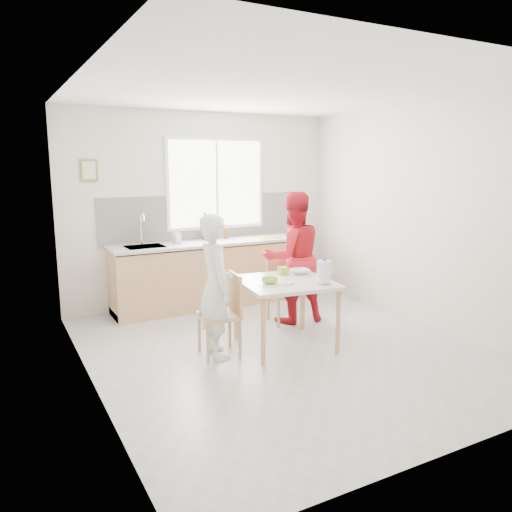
{
  "coord_description": "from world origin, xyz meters",
  "views": [
    {
      "loc": [
        -2.71,
        -4.4,
        1.98
      ],
      "look_at": [
        -0.24,
        0.2,
        1.02
      ],
      "focal_mm": 35.0,
      "sensor_mm": 36.0,
      "label": 1
    }
  ],
  "objects": [
    {
      "name": "bowl_green",
      "position": [
        -0.15,
        0.05,
        0.77
      ],
      "size": [
        0.2,
        0.2,
        0.06
      ],
      "primitive_type": "imported",
      "rotation": [
        0.0,
        0.0,
        -0.13
      ],
      "color": "#92CA2E",
      "rests_on": "dining_table"
    },
    {
      "name": "bowl_white",
      "position": [
        0.38,
        0.29,
        0.77
      ],
      "size": [
        0.25,
        0.25,
        0.05
      ],
      "primitive_type": "imported",
      "rotation": [
        0.0,
        0.0,
        -0.13
      ],
      "color": "silver",
      "rests_on": "dining_table"
    },
    {
      "name": "soap_bottle",
      "position": [
        -0.5,
        2.0,
        1.02
      ],
      "size": [
        0.11,
        0.11,
        0.2
      ],
      "primitive_type": "imported",
      "rotation": [
        0.0,
        0.0,
        0.26
      ],
      "color": "#999999",
      "rests_on": "kitchen_counter"
    },
    {
      "name": "green_box",
      "position": [
        0.19,
        0.34,
        0.78
      ],
      "size": [
        0.11,
        0.11,
        0.09
      ],
      "primitive_type": "cube",
      "rotation": [
        0.0,
        0.0,
        -0.13
      ],
      "color": "#8BBC2B",
      "rests_on": "dining_table"
    },
    {
      "name": "chair_far",
      "position": [
        0.5,
        0.84,
        0.47
      ],
      "size": [
        0.44,
        0.44,
        0.85
      ],
      "rotation": [
        0.0,
        0.0,
        -0.13
      ],
      "color": "tan",
      "rests_on": "ground"
    },
    {
      "name": "cutting_board",
      "position": [
        0.85,
        1.88,
        0.93
      ],
      "size": [
        0.36,
        0.26,
        0.01
      ],
      "primitive_type": "cube",
      "rotation": [
        0.0,
        0.0,
        -0.02
      ],
      "color": "#9DBD2B",
      "rests_on": "kitchen_counter"
    },
    {
      "name": "person_red",
      "position": [
        0.61,
        0.8,
        0.82
      ],
      "size": [
        0.87,
        0.72,
        1.65
      ],
      "primitive_type": "imported",
      "rotation": [
        0.0,
        0.0,
        3.01
      ],
      "color": "red",
      "rests_on": "ground"
    },
    {
      "name": "dining_table",
      "position": [
        0.05,
        0.08,
        0.66
      ],
      "size": [
        1.07,
        1.07,
        0.74
      ],
      "rotation": [
        0.0,
        0.0,
        -0.13
      ],
      "color": "silver",
      "rests_on": "ground"
    },
    {
      "name": "person_white",
      "position": [
        -0.72,
        0.18,
        0.74
      ],
      "size": [
        0.42,
        0.58,
        1.49
      ],
      "primitive_type": "imported",
      "rotation": [
        0.0,
        0.0,
        1.44
      ],
      "color": "white",
      "rests_on": "ground"
    },
    {
      "name": "chair_left",
      "position": [
        -0.63,
        0.16,
        0.48
      ],
      "size": [
        0.45,
        0.45,
        0.86
      ],
      "rotation": [
        0.0,
        0.0,
        -1.7
      ],
      "color": "tan",
      "rests_on": "ground"
    },
    {
      "name": "ground",
      "position": [
        0.0,
        0.0,
        0.0
      ],
      "size": [
        4.5,
        4.5,
        0.0
      ],
      "primitive_type": "plane",
      "color": "#B7B7B2",
      "rests_on": "ground"
    },
    {
      "name": "room_shell",
      "position": [
        0.0,
        0.0,
        1.64
      ],
      "size": [
        4.5,
        4.5,
        4.5
      ],
      "color": "silver",
      "rests_on": "ground"
    },
    {
      "name": "wine_bottle_b",
      "position": [
        0.01,
        2.04,
        1.07
      ],
      "size": [
        0.07,
        0.07,
        0.3
      ],
      "primitive_type": "cylinder",
      "color": "black",
      "rests_on": "kitchen_counter"
    },
    {
      "name": "window",
      "position": [
        0.2,
        2.23,
        1.7
      ],
      "size": [
        1.5,
        0.06,
        1.3
      ],
      "color": "white",
      "rests_on": "room_shell"
    },
    {
      "name": "wine_bottle_a",
      "position": [
        -0.04,
        2.11,
        1.08
      ],
      "size": [
        0.07,
        0.07,
        0.32
      ],
      "primitive_type": "cylinder",
      "color": "black",
      "rests_on": "kitchen_counter"
    },
    {
      "name": "picture_frame",
      "position": [
        -1.55,
        2.23,
        1.9
      ],
      "size": [
        0.22,
        0.03,
        0.28
      ],
      "color": "#598B3F",
      "rests_on": "room_shell"
    },
    {
      "name": "jar_amber",
      "position": [
        0.26,
        2.05,
        1.0
      ],
      "size": [
        0.06,
        0.06,
        0.16
      ],
      "primitive_type": "cylinder",
      "color": "brown",
      "rests_on": "kitchen_counter"
    },
    {
      "name": "kitchen_counter",
      "position": [
        -0.0,
        1.95,
        0.42
      ],
      "size": [
        2.84,
        0.64,
        1.37
      ],
      "color": "tan",
      "rests_on": "ground"
    },
    {
      "name": "spoon",
      "position": [
        -0.06,
        -0.13,
        0.75
      ],
      "size": [
        0.16,
        0.05,
        0.01
      ],
      "primitive_type": "cylinder",
      "rotation": [
        0.0,
        1.57,
        0.22
      ],
      "color": "#A5A5AA",
      "rests_on": "dining_table"
    },
    {
      "name": "milk_jug",
      "position": [
        0.34,
        -0.24,
        0.88
      ],
      "size": [
        0.2,
        0.14,
        0.25
      ],
      "rotation": [
        0.0,
        0.0,
        -0.13
      ],
      "color": "white",
      "rests_on": "dining_table"
    },
    {
      "name": "backsplash",
      "position": [
        0.0,
        2.24,
        1.23
      ],
      "size": [
        3.0,
        0.02,
        0.65
      ],
      "primitive_type": "cube",
      "color": "white",
      "rests_on": "room_shell"
    }
  ]
}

